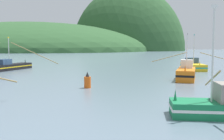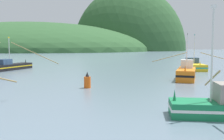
{
  "view_description": "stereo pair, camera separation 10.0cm",
  "coord_description": "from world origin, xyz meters",
  "views": [
    {
      "loc": [
        10.55,
        -7.55,
        4.32
      ],
      "look_at": [
        5.61,
        24.42,
        1.4
      ],
      "focal_mm": 43.71,
      "sensor_mm": 36.0,
      "label": 1
    },
    {
      "loc": [
        10.65,
        -7.54,
        4.32
      ],
      "look_at": [
        5.61,
        24.42,
        1.4
      ],
      "focal_mm": 43.71,
      "sensor_mm": 36.0,
      "label": 2
    }
  ],
  "objects": [
    {
      "name": "hill_far_center",
      "position": [
        -92.46,
        207.12,
        0.0
      ],
      "size": [
        200.74,
        160.59,
        46.19
      ],
      "primitive_type": "ellipsoid",
      "color": "#2D562D",
      "rests_on": "ground"
    },
    {
      "name": "hill_far_left",
      "position": [
        -11.9,
        226.45,
        0.0
      ],
      "size": [
        95.89,
        76.71,
        108.46
      ],
      "primitive_type": "ellipsoid",
      "color": "#2D562D",
      "rests_on": "ground"
    },
    {
      "name": "fishing_boat_black",
      "position": [
        -14.75,
        36.02,
        0.66
      ],
      "size": [
        20.14,
        12.04,
        5.8
      ],
      "rotation": [
        0.0,
        0.0,
        1.4
      ],
      "color": "black",
      "rests_on": "ground"
    },
    {
      "name": "fishing_boat_orange",
      "position": [
        14.65,
        27.95,
        0.82
      ],
      "size": [
        3.21,
        7.4,
        5.87
      ],
      "rotation": [
        0.0,
        0.0,
        4.55
      ],
      "color": "orange",
      "rests_on": "ground"
    },
    {
      "name": "fishing_boat_yellow",
      "position": [
        17.43,
        42.59,
        0.7
      ],
      "size": [
        14.62,
        8.64,
        6.28
      ],
      "rotation": [
        0.0,
        0.0,
        4.86
      ],
      "color": "gold",
      "rests_on": "ground"
    },
    {
      "name": "fishing_boat_green",
      "position": [
        14.83,
        9.46,
        0.68
      ],
      "size": [
        6.49,
        9.95,
        6.72
      ],
      "rotation": [
        0.0,
        0.0,
        3.18
      ],
      "color": "#197A47",
      "rests_on": "ground"
    },
    {
      "name": "channel_buoy",
      "position": [
        3.89,
        19.22,
        0.69
      ],
      "size": [
        0.69,
        0.69,
        1.65
      ],
      "color": "#E55914",
      "rests_on": "ground"
    }
  ]
}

